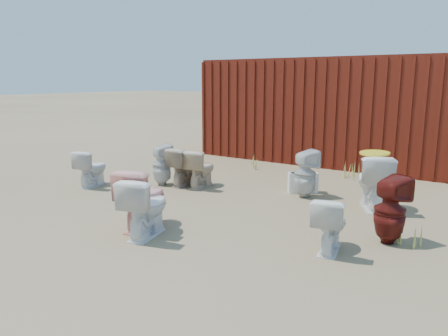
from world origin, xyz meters
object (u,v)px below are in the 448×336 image
Objects in this scene: toilet_back_beige_left at (201,169)px; toilet_back_yellowlid at (373,181)px; toilet_front_c at (145,207)px; toilet_back_a at (161,165)px; shipping_container at (333,110)px; loose_tank at (303,183)px; toilet_back_beige_right at (186,167)px; toilet_front_maroon at (390,210)px; toilet_front_a at (92,168)px; toilet_front_e at (330,224)px; toilet_front_pink at (143,198)px; toilet_back_e at (305,174)px.

toilet_back_yellowlid is at bearing -179.26° from toilet_back_beige_left.
toilet_back_a is (-1.68, 2.11, 0.00)m from toilet_front_c.
toilet_front_c is (0.09, -6.45, -0.82)m from shipping_container.
toilet_back_beige_left is at bearing 166.43° from loose_tank.
toilet_back_beige_right is (0.41, 0.21, -0.02)m from toilet_back_a.
toilet_front_maroon is 1.64× the size of loose_tank.
shipping_container is 8.76× the size of toilet_back_beige_left.
loose_tank is at bearing -133.92° from toilet_back_a.
toilet_front_a is 4.77m from toilet_front_e.
toilet_back_beige_left is at bearing -102.55° from shipping_container.
shipping_container reaches higher than toilet_front_c.
shipping_container reaches higher than toilet_back_a.
shipping_container is 4.37m from toilet_back_beige_right.
loose_tank is at bearing -76.61° from shipping_container.
toilet_front_pink is 1.26× the size of toilet_front_e.
toilet_front_e is at bearing -68.91° from shipping_container.
toilet_front_a is at bearing 40.33° from toilet_back_beige_right.
toilet_back_yellowlid is (-0.10, 1.97, 0.10)m from toilet_front_e.
toilet_back_e reaches higher than toilet_back_a.
toilet_front_pink reaches higher than toilet_front_a.
toilet_front_e is 2.63m from loose_tank.
toilet_front_pink reaches higher than loose_tank.
toilet_back_e is (-1.11, 0.01, -0.02)m from toilet_back_yellowlid.
toilet_back_a is at bearing -153.81° from toilet_front_a.
toilet_front_e is 1.98m from toilet_back_yellowlid.
shipping_container is 9.26× the size of toilet_front_e.
toilet_back_beige_right is at bearing 10.99° from toilet_front_maroon.
toilet_back_beige_right is 2.13m from loose_tank.
shipping_container is 12.00× the size of loose_tank.
toilet_front_maroon is at bearing -76.61° from loose_tank.
toilet_back_yellowlid is (3.65, 0.70, 0.04)m from toilet_back_a.
toilet_back_beige_right is (-1.04, 2.13, -0.05)m from toilet_front_pink.
toilet_back_a reaches higher than toilet_back_beige_right.
toilet_back_beige_right reaches higher than toilet_front_a.
toilet_back_a is 3.72m from toilet_back_yellowlid.
toilet_front_pink reaches higher than toilet_back_a.
shipping_container is 7.53× the size of toilet_back_e.
shipping_container reaches higher than toilet_front_a.
toilet_front_a is 0.80× the size of toilet_back_yellowlid.
toilet_back_yellowlid reaches higher than toilet_front_a.
toilet_front_a is 2.98m from toilet_front_c.
toilet_back_a is 1.52× the size of loose_tank.
toilet_front_e is 3.96m from toilet_back_a.
toilet_back_beige_left reaches higher than loose_tank.
toilet_back_e is at bearing -28.32° from toilet_back_yellowlid.
toilet_back_a reaches higher than loose_tank.
toilet_back_yellowlid is (2.21, 2.62, 0.01)m from toilet_front_pink.
toilet_back_beige_right is at bearing -156.72° from toilet_front_a.
toilet_front_maroon is at bearing 169.22° from toilet_front_a.
toilet_front_pink reaches higher than toilet_back_beige_left.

